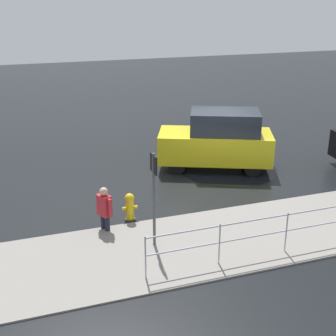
{
  "coord_description": "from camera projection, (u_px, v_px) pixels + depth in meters",
  "views": [
    {
      "loc": [
        6.25,
        13.57,
        5.81
      ],
      "look_at": [
        1.96,
        1.14,
        0.9
      ],
      "focal_mm": 50.0,
      "sensor_mm": 36.0,
      "label": 1
    }
  ],
  "objects": [
    {
      "name": "ground_plane",
      "position": [
        211.0,
        175.0,
        15.95
      ],
      "size": [
        60.0,
        60.0,
        0.0
      ],
      "primitive_type": "plane",
      "color": "black"
    },
    {
      "name": "moving_hatchback",
      "position": [
        218.0,
        140.0,
        16.29
      ],
      "size": [
        4.25,
        3.11,
        2.06
      ],
      "color": "yellow",
      "rests_on": "ground"
    },
    {
      "name": "kerb_strip",
      "position": [
        277.0,
        230.0,
        12.23
      ],
      "size": [
        24.0,
        3.2,
        0.04
      ],
      "primitive_type": "cube",
      "color": "gray",
      "rests_on": "ground"
    },
    {
      "name": "pedestrian",
      "position": [
        104.0,
        207.0,
        11.99
      ],
      "size": [
        0.37,
        0.53,
        1.22
      ],
      "color": "#B2262D",
      "rests_on": "ground"
    },
    {
      "name": "puddle_patch",
      "position": [
        228.0,
        169.0,
        16.54
      ],
      "size": [
        3.47,
        3.47,
        0.01
      ],
      "primitive_type": "cylinder",
      "color": "black",
      "rests_on": "ground"
    },
    {
      "name": "fire_hydrant",
      "position": [
        130.0,
        207.0,
        12.62
      ],
      "size": [
        0.42,
        0.31,
        0.8
      ],
      "color": "gold",
      "rests_on": "ground"
    },
    {
      "name": "metal_railing",
      "position": [
        318.0,
        220.0,
        11.22
      ],
      "size": [
        8.69,
        0.04,
        1.05
      ],
      "color": "#B7BABF",
      "rests_on": "ground"
    },
    {
      "name": "sign_post",
      "position": [
        154.0,
        187.0,
        10.93
      ],
      "size": [
        0.07,
        0.44,
        2.4
      ],
      "color": "#4C4C51",
      "rests_on": "ground"
    }
  ]
}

